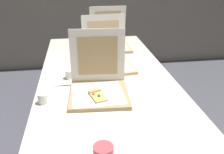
{
  "coord_description": "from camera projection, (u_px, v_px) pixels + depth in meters",
  "views": [
    {
      "loc": [
        -0.19,
        -1.02,
        1.46
      ],
      "look_at": [
        0.02,
        0.4,
        0.81
      ],
      "focal_mm": 39.94,
      "sensor_mm": 36.0,
      "label": 1
    }
  ],
  "objects": [
    {
      "name": "cup_white_mid",
      "position": [
        70.0,
        74.0,
        1.69
      ],
      "size": [
        0.06,
        0.06,
        0.06
      ],
      "primitive_type": "cylinder",
      "color": "white",
      "rests_on": "table"
    },
    {
      "name": "table",
      "position": [
        106.0,
        82.0,
        1.75
      ],
      "size": [
        0.91,
        2.01,
        0.75
      ],
      "color": "silver",
      "rests_on": "ground"
    },
    {
      "name": "pizza_box_middle",
      "position": [
        108.0,
        59.0,
        1.89
      ],
      "size": [
        0.37,
        0.42,
        0.36
      ],
      "rotation": [
        0.0,
        0.0,
        0.09
      ],
      "color": "tan",
      "rests_on": "table"
    },
    {
      "name": "cup_white_near_left",
      "position": [
        43.0,
        98.0,
        1.39
      ],
      "size": [
        0.06,
        0.06,
        0.06
      ],
      "primitive_type": "cylinder",
      "color": "white",
      "rests_on": "table"
    },
    {
      "name": "pizza_box_front",
      "position": [
        99.0,
        86.0,
        1.48
      ],
      "size": [
        0.36,
        0.37,
        0.36
      ],
      "rotation": [
        0.0,
        0.0,
        -0.07
      ],
      "color": "tan",
      "rests_on": "table"
    },
    {
      "name": "pizza_box_back",
      "position": [
        110.0,
        42.0,
        2.3
      ],
      "size": [
        0.35,
        0.36,
        0.36
      ],
      "rotation": [
        0.0,
        0.0,
        0.04
      ],
      "color": "tan",
      "rests_on": "table"
    }
  ]
}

